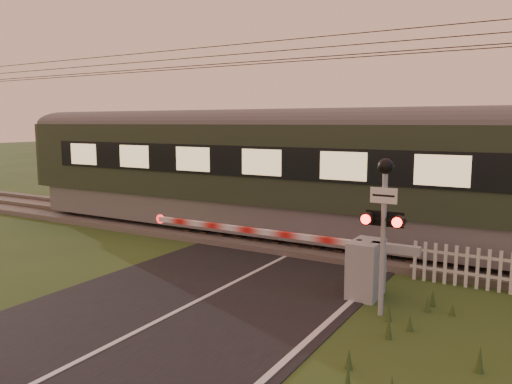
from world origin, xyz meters
The scene contains 7 objects.
ground centered at (0.00, 0.00, 0.00)m, with size 160.00×160.00×0.00m, color #2C471B.
road centered at (0.02, -0.23, 0.01)m, with size 6.00×140.00×0.03m.
track_bed centered at (0.00, 6.50, 0.07)m, with size 140.00×3.40×0.39m.
overhead_wires centered at (0.00, 6.50, 5.72)m, with size 120.00×0.62×0.62m.
boom_gate centered at (2.60, 2.87, 0.68)m, with size 6.88×0.94×1.24m.
crossing_signal centered at (3.47, 2.02, 2.08)m, with size 0.77×0.34×3.02m.
picket_fence centered at (5.21, 4.60, 0.47)m, with size 3.62×0.08×0.93m.
Camera 1 is at (6.04, -7.11, 3.67)m, focal length 35.00 mm.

